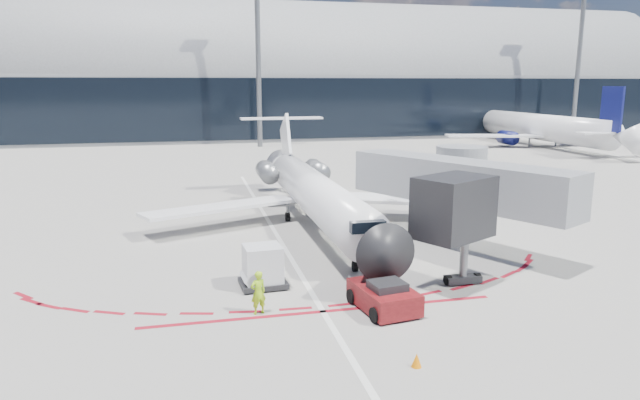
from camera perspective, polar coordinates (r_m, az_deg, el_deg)
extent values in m
plane|color=gray|center=(33.27, -4.28, -3.61)|extent=(260.00, 260.00, 0.00)
cube|color=silver|center=(35.18, -4.78, -2.77)|extent=(0.25, 40.00, 0.01)
cube|color=maroon|center=(22.55, 0.29, -11.09)|extent=(14.00, 0.25, 0.01)
cube|color=gray|center=(96.94, -10.31, 9.21)|extent=(150.00, 24.00, 10.00)
cylinder|color=gray|center=(96.88, -10.42, 12.16)|extent=(150.00, 24.00, 24.00)
cube|color=black|center=(84.92, -9.89, 8.91)|extent=(150.00, 0.20, 9.00)
cube|color=#919399|center=(30.97, 13.65, 1.78)|extent=(8.22, 12.61, 2.30)
cube|color=black|center=(24.58, 13.23, -0.70)|extent=(3.86, 3.44, 2.60)
cylinder|color=slate|center=(25.88, 14.19, -5.63)|extent=(0.36, 0.36, 2.40)
cube|color=black|center=(26.18, 14.09, -7.68)|extent=(1.60, 0.60, 0.30)
cylinder|color=#919399|center=(37.57, 13.84, 1.59)|extent=(3.20, 3.20, 4.80)
cylinder|color=black|center=(37.99, 13.68, -1.60)|extent=(4.00, 4.00, 0.50)
cylinder|color=slate|center=(80.44, -6.20, 14.22)|extent=(0.70, 0.70, 25.00)
cylinder|color=slate|center=(99.75, 24.46, 12.75)|extent=(0.70, 0.70, 25.00)
cylinder|color=white|center=(34.42, -0.40, 0.59)|extent=(2.46, 20.01, 2.46)
cone|color=black|center=(23.83, 5.55, -4.45)|extent=(2.46, 2.55, 2.46)
cone|color=white|center=(45.69, -3.60, 3.30)|extent=(2.46, 3.27, 2.46)
cube|color=black|center=(25.04, 4.52, -2.46)|extent=(1.55, 1.27, 0.50)
cube|color=white|center=(35.16, -9.90, -0.71)|extent=(9.74, 5.77, 0.28)
cube|color=white|center=(37.45, 7.58, 0.11)|extent=(9.74, 5.77, 0.28)
cube|color=white|center=(44.54, -3.44, 5.92)|extent=(0.23, 4.27, 4.34)
cube|color=white|center=(46.29, -3.87, 8.16)|extent=(6.55, 1.46, 0.15)
cylinder|color=slate|center=(41.83, -5.30, 2.82)|extent=(1.36, 3.09, 1.36)
cylinder|color=slate|center=(42.48, -0.31, 3.00)|extent=(1.36, 3.09, 1.36)
cylinder|color=black|center=(27.04, 3.51, -6.64)|extent=(0.20, 0.51, 0.51)
cylinder|color=black|center=(36.73, -3.25, -1.67)|extent=(0.27, 0.58, 0.58)
cylinder|color=black|center=(37.27, 0.88, -1.46)|extent=(0.27, 0.58, 0.58)
cylinder|color=slate|center=(26.96, 3.51, -6.14)|extent=(0.16, 0.16, 1.00)
cube|color=#4F0B0E|center=(22.72, 6.39, -9.61)|extent=(2.30, 3.22, 0.84)
cube|color=black|center=(22.30, 6.76, -8.51)|extent=(1.46, 1.30, 0.32)
cylinder|color=slate|center=(24.48, 4.09, -8.45)|extent=(0.47, 2.40, 0.09)
cylinder|color=black|center=(21.58, 5.58, -11.39)|extent=(0.35, 0.63, 0.59)
cylinder|color=black|center=(22.40, 9.65, -10.62)|extent=(0.35, 0.63, 0.59)
cylinder|color=black|center=(23.27, 3.23, -9.60)|extent=(0.35, 0.63, 0.59)
cylinder|color=black|center=(24.03, 7.08, -8.97)|extent=(0.35, 0.63, 0.59)
imported|color=#9BD716|center=(22.19, -6.20, -9.18)|extent=(0.72, 0.59, 1.72)
cube|color=black|center=(25.19, -5.71, -8.25)|extent=(2.08, 1.80, 0.22)
cube|color=silver|center=(24.90, -5.75, -6.33)|extent=(1.67, 1.58, 1.57)
cylinder|color=black|center=(24.49, -7.23, -9.07)|extent=(0.11, 0.20, 0.20)
cylinder|color=black|center=(24.78, -3.61, -8.75)|extent=(0.11, 0.20, 0.20)
cylinder|color=black|center=(25.68, -7.73, -8.09)|extent=(0.11, 0.20, 0.20)
cylinder|color=black|center=(25.95, -4.27, -7.80)|extent=(0.11, 0.20, 0.20)
cone|color=orange|center=(18.71, 9.63, -15.51)|extent=(0.33, 0.33, 0.45)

